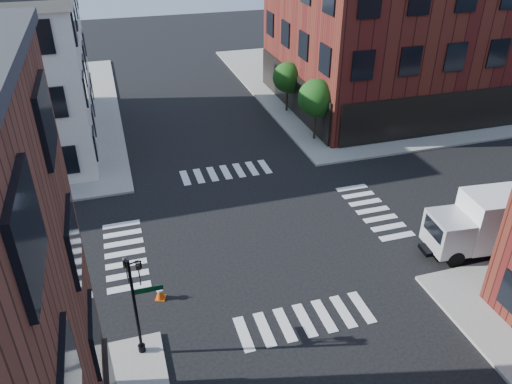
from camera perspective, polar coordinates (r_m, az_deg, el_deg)
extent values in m
plane|color=black|center=(27.11, 0.10, -4.42)|extent=(120.00, 120.00, 0.00)
cube|color=gray|center=(52.74, 15.81, 12.31)|extent=(30.00, 30.00, 0.15)
cube|color=#461211|center=(47.00, 19.53, 17.15)|extent=(25.00, 16.00, 12.00)
cylinder|color=black|center=(37.25, 6.71, 7.13)|extent=(0.18, 0.18, 1.47)
cylinder|color=black|center=(36.97, 6.78, 8.18)|extent=(0.12, 0.12, 1.47)
sphere|color=#153E11|center=(36.37, 6.94, 10.63)|extent=(2.69, 2.69, 2.69)
sphere|color=#153E11|center=(36.57, 7.31, 9.80)|extent=(1.85, 1.85, 1.85)
cylinder|color=black|center=(42.44, 3.53, 10.14)|extent=(0.18, 0.18, 1.33)
cylinder|color=black|center=(42.21, 3.56, 10.99)|extent=(0.12, 0.12, 1.33)
sphere|color=#153E11|center=(41.73, 3.63, 12.95)|extent=(2.43, 2.43, 2.43)
sphere|color=#153E11|center=(41.88, 3.98, 12.30)|extent=(1.67, 1.67, 1.67)
cylinder|color=black|center=(19.58, -13.59, -12.99)|extent=(0.12, 0.12, 4.60)
cylinder|color=black|center=(20.98, -12.91, -16.97)|extent=(0.28, 0.28, 0.30)
cube|color=#053819|center=(19.02, -12.23, -10.87)|extent=(1.10, 0.03, 0.22)
cube|color=#053819|center=(19.29, -14.13, -9.51)|extent=(0.03, 1.10, 0.22)
imported|color=black|center=(18.62, -13.13, -9.03)|extent=(0.22, 0.18, 1.10)
imported|color=black|center=(18.82, -14.58, -8.76)|extent=(0.18, 0.22, 1.10)
cube|color=silver|center=(27.94, 27.24, -2.52)|extent=(5.33, 2.70, 2.75)
cube|color=maroon|center=(28.68, 25.98, -1.34)|extent=(1.94, 0.23, 0.62)
cube|color=#ADACAF|center=(26.34, 21.15, -4.32)|extent=(1.97, 2.29, 1.77)
cube|color=black|center=(25.76, 19.68, -4.00)|extent=(0.25, 1.68, 0.80)
cube|color=black|center=(28.06, 24.83, -5.22)|extent=(7.14, 1.57, 0.22)
cylinder|color=black|center=(26.24, 21.78, -7.11)|extent=(0.91, 0.39, 0.89)
cylinder|color=black|center=(27.48, 19.85, -4.85)|extent=(0.91, 0.39, 0.89)
cylinder|color=black|center=(29.15, 25.28, -3.94)|extent=(0.91, 0.39, 0.89)
cube|color=#D44A09|center=(23.31, -10.83, -11.82)|extent=(0.56, 0.56, 0.05)
cone|color=#D44A09|center=(23.06, -10.92, -11.13)|extent=(0.53, 0.53, 0.80)
cylinder|color=white|center=(22.99, -10.95, -10.91)|extent=(0.31, 0.31, 0.09)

